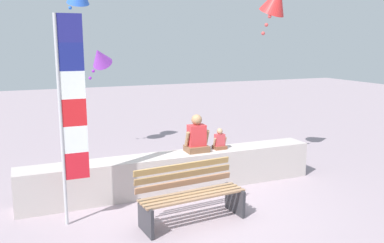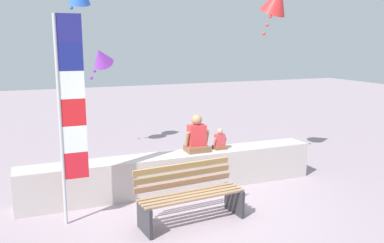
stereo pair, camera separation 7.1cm
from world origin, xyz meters
name	(u,v)px [view 1 (the left image)]	position (x,y,z in m)	size (l,w,h in m)	color
ground_plane	(195,209)	(0.00, 0.00, 0.00)	(40.00, 40.00, 0.00)	gray
seawall_ledge	(175,172)	(0.00, 0.98, 0.36)	(5.68, 0.57, 0.71)	#B9ADA9
park_bench	(190,195)	(-0.26, -0.40, 0.42)	(1.74, 0.75, 0.88)	#967154
person_adult	(197,137)	(0.45, 0.99, 0.99)	(0.47, 0.35, 0.73)	brown
person_child	(220,141)	(0.95, 0.99, 0.87)	(0.27, 0.20, 0.42)	brown
flag_banner	(69,108)	(-1.95, 0.21, 1.83)	(0.40, 0.05, 3.19)	#B7B7BC
kite_purple	(100,57)	(-0.71, 4.42, 2.42)	(0.81, 0.84, 0.91)	purple
kite_red	(276,0)	(2.66, 1.77, 3.69)	(0.81, 0.90, 1.14)	red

